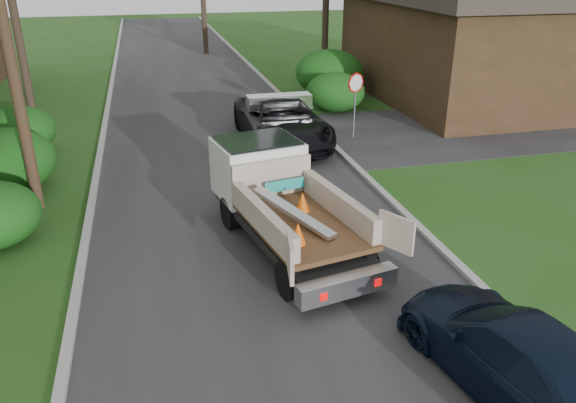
% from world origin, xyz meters
% --- Properties ---
extents(ground, '(120.00, 120.00, 0.00)m').
position_xyz_m(ground, '(0.00, 0.00, 0.00)').
color(ground, '#234814').
rests_on(ground, ground).
extents(road, '(8.00, 90.00, 0.02)m').
position_xyz_m(road, '(0.00, 10.00, 0.00)').
color(road, '#28282B').
rests_on(road, ground).
extents(side_street, '(16.00, 7.00, 0.02)m').
position_xyz_m(side_street, '(12.00, 9.00, 0.01)').
color(side_street, '#28282B').
rests_on(side_street, ground).
extents(curb_left, '(0.20, 90.00, 0.12)m').
position_xyz_m(curb_left, '(-4.10, 10.00, 0.06)').
color(curb_left, '#9E9E99').
rests_on(curb_left, ground).
extents(curb_right, '(0.20, 90.00, 0.12)m').
position_xyz_m(curb_right, '(4.10, 10.00, 0.06)').
color(curb_right, '#9E9E99').
rests_on(curb_right, ground).
extents(stop_sign, '(0.71, 0.32, 2.48)m').
position_xyz_m(stop_sign, '(5.20, 9.00, 1.78)').
color(stop_sign, slate).
rests_on(stop_sign, ground).
extents(utility_pole, '(2.42, 1.25, 10.00)m').
position_xyz_m(utility_pole, '(-5.48, 4.98, 5.17)').
color(utility_pole, '#382619').
rests_on(utility_pole, ground).
extents(house_right, '(9.72, 12.96, 6.20)m').
position_xyz_m(house_right, '(13.00, 14.00, 3.16)').
color(house_right, '#352515').
rests_on(house_right, ground).
extents(hedge_left_b, '(2.86, 2.86, 1.87)m').
position_xyz_m(hedge_left_b, '(-6.50, 6.50, 0.94)').
color(hedge_left_b, '#134510').
rests_on(hedge_left_b, ground).
extents(hedge_left_c, '(2.60, 2.60, 1.70)m').
position_xyz_m(hedge_left_c, '(-6.80, 10.00, 0.85)').
color(hedge_left_c, '#134510').
rests_on(hedge_left_c, ground).
extents(hedge_right_a, '(2.60, 2.60, 1.70)m').
position_xyz_m(hedge_right_a, '(5.80, 13.00, 0.85)').
color(hedge_right_a, '#134510').
rests_on(hedge_right_a, ground).
extents(hedge_right_b, '(3.38, 3.38, 2.21)m').
position_xyz_m(hedge_right_b, '(6.50, 16.00, 1.10)').
color(hedge_right_b, '#134510').
rests_on(hedge_right_b, ground).
extents(flatbed_truck, '(3.38, 6.05, 2.17)m').
position_xyz_m(flatbed_truck, '(0.48, 1.88, 1.18)').
color(flatbed_truck, black).
rests_on(flatbed_truck, ground).
extents(black_pickup, '(2.78, 6.02, 1.67)m').
position_xyz_m(black_pickup, '(2.40, 9.05, 0.84)').
color(black_pickup, black).
rests_on(black_pickup, ground).
extents(navy_suv, '(2.54, 4.83, 1.34)m').
position_xyz_m(navy_suv, '(2.95, -4.39, 0.67)').
color(navy_suv, black).
rests_on(navy_suv, ground).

